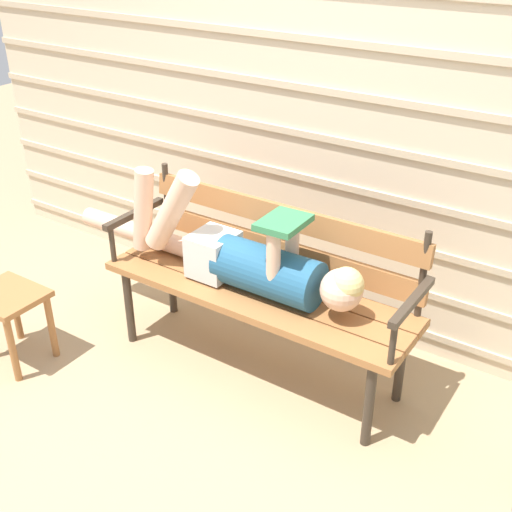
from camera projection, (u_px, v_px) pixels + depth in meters
ground_plane at (240, 382)px, 3.21m from camera, size 12.00×12.00×0.00m
house_siding at (326, 136)px, 3.27m from camera, size 4.86×0.08×2.11m
park_bench at (264, 276)px, 3.11m from camera, size 1.57×0.46×0.88m
reclining_person at (240, 256)px, 3.06m from camera, size 1.73×0.26×0.55m
footstool at (10, 308)px, 3.24m from camera, size 0.36×0.30×0.39m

